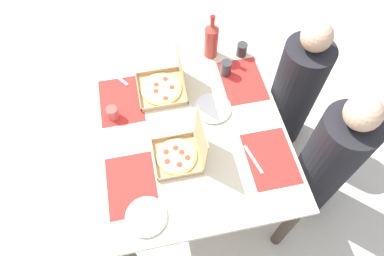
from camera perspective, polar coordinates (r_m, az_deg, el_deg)
ground_plane at (r=2.71m, az=0.00°, el=-8.22°), size 6.00×6.00×0.00m
dining_table at (r=2.15m, az=0.00°, el=-1.53°), size 1.26×1.08×0.74m
placemat_near_left at (r=2.21m, az=-11.50°, el=4.42°), size 0.36×0.26×0.00m
placemat_near_right at (r=1.92m, az=-9.85°, el=-9.11°), size 0.36×0.26×0.00m
placemat_far_left at (r=2.28m, az=8.23°, el=7.66°), size 0.36×0.26×0.00m
placemat_far_right at (r=2.00m, az=12.69°, el=-4.85°), size 0.36×0.26×0.00m
pizza_box_corner_right at (r=1.92m, az=-1.68°, el=-4.04°), size 0.26×0.27×0.29m
pizza_box_corner_left at (r=2.18m, az=-4.33°, el=7.11°), size 0.29×0.29×0.33m
plate_middle at (r=2.12m, az=3.40°, el=3.20°), size 0.23×0.23×0.02m
plate_near_left at (r=1.84m, az=-7.48°, el=-14.19°), size 0.21×0.21×0.02m
soda_bottle at (r=2.32m, az=3.18°, el=14.19°), size 0.09×0.09×0.32m
cup_red at (r=2.27m, az=5.58°, el=9.69°), size 0.07×0.07×0.10m
cup_spare at (r=2.11m, az=-12.82°, el=2.39°), size 0.07×0.07×0.09m
cup_clear_left at (r=2.40m, az=8.13°, el=12.56°), size 0.07×0.07×0.09m
fork_by_far_right at (r=2.11m, az=9.96°, el=1.06°), size 0.05×0.19×0.00m
fork_by_near_left at (r=1.98m, az=9.97°, el=-5.03°), size 0.19×0.06×0.00m
knife_by_near_right at (r=2.33m, az=-12.23°, el=8.24°), size 0.18×0.14×0.00m
diner_left_seat at (r=2.60m, az=16.31°, el=5.61°), size 0.32×0.32×1.14m
diner_right_seat at (r=2.34m, az=21.11°, el=-5.20°), size 0.32×0.32×1.17m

